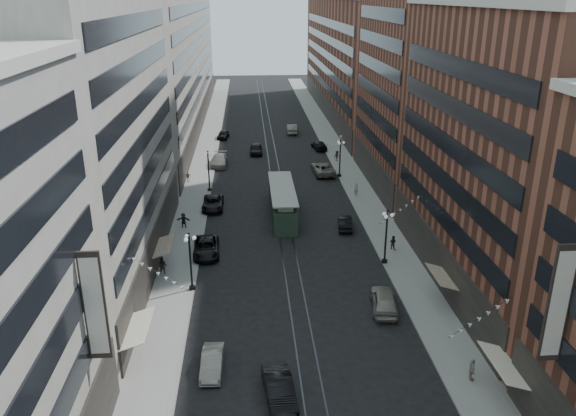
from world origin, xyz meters
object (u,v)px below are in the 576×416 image
object	(u,v)px
lamppost_se_far	(386,235)
lamppost_se_mid	(340,157)
car_12	(319,145)
lamppost_sw_mid	(209,170)
car_8	(219,160)
pedestrian_6	(188,177)
car_14	(292,129)
car_10	(345,223)
pedestrian_2	(163,266)
pedestrian_8	(356,189)
pedestrian_7	(393,242)
pedestrian_5	(184,220)
car_4	(384,300)
car_13	(256,149)
car_11	(323,168)
car_5	(279,389)
car_2	(206,247)
streetcar	(282,203)
car_1	(212,362)
lamppost_sw_far	(190,259)
pedestrian_9	(337,156)
pedestrian_4	(472,370)
car_7	(213,203)

from	to	relation	value
lamppost_se_far	lamppost_se_mid	world-z (taller)	same
car_12	lamppost_sw_mid	bearing A→B (deg)	42.65
car_8	pedestrian_6	size ratio (longest dim) A/B	3.80
car_14	car_10	bearing A→B (deg)	94.92
pedestrian_2	pedestrian_8	xyz separation A→B (m)	(22.22, 20.59, 0.01)
car_14	pedestrian_7	size ratio (longest dim) A/B	3.46
lamppost_sw_mid	pedestrian_5	bearing A→B (deg)	-99.91
car_4	pedestrian_7	size ratio (longest dim) A/B	3.42
car_4	car_13	distance (m)	50.93
car_10	pedestrian_7	world-z (taller)	pedestrian_7
lamppost_sw_mid	car_11	bearing A→B (deg)	22.35
car_5	car_8	bearing A→B (deg)	89.82
car_13	car_4	bearing A→B (deg)	-77.88
car_2	car_12	size ratio (longest dim) A/B	1.14
car_2	pedestrian_6	xyz separation A→B (m)	(-3.98, 23.54, 0.15)
car_2	car_8	distance (m)	31.70
pedestrian_5	car_11	bearing A→B (deg)	52.89
pedestrian_6	car_10	bearing A→B (deg)	140.38
streetcar	car_1	bearing A→B (deg)	-103.14
lamppost_sw_far	pedestrian_9	world-z (taller)	lamppost_sw_far
pedestrian_4	car_12	bearing A→B (deg)	9.19
car_4	pedestrian_4	xyz separation A→B (m)	(3.77, -9.75, 0.12)
lamppost_se_mid	car_14	distance (m)	28.30
car_5	car_11	xyz separation A→B (m)	(9.29, 48.65, 0.04)
pedestrian_2	car_12	bearing A→B (deg)	74.41
pedestrian_9	lamppost_se_mid	bearing A→B (deg)	-116.92
car_10	car_8	bearing A→B (deg)	-52.55
lamppost_sw_mid	car_5	size ratio (longest dim) A/B	1.10
lamppost_se_far	car_8	bearing A→B (deg)	116.61
car_11	car_12	distance (m)	14.09
pedestrian_2	car_14	size ratio (longest dim) A/B	0.33
car_14	car_4	bearing A→B (deg)	94.47
lamppost_sw_far	car_7	xyz separation A→B (m)	(0.80, 20.44, -2.34)
lamppost_sw_far	pedestrian_8	size ratio (longest dim) A/B	3.19
lamppost_sw_mid	car_4	xyz separation A→B (m)	(16.35, -31.40, -2.22)
car_4	car_10	bearing A→B (deg)	-80.96
lamppost_sw_far	car_4	xyz separation A→B (m)	(16.35, -4.40, -2.22)
car_1	pedestrian_5	xyz separation A→B (m)	(-4.58, 26.14, 0.30)
lamppost_sw_far	car_2	size ratio (longest dim) A/B	0.99
lamppost_sw_mid	car_10	bearing A→B (deg)	-40.98
car_7	pedestrian_5	size ratio (longest dim) A/B	3.21
car_11	car_12	xyz separation A→B (m)	(1.18, 14.04, -0.15)
streetcar	car_4	xyz separation A→B (m)	(7.15, -21.89, -0.77)
car_1	car_14	size ratio (longest dim) A/B	0.80
car_13	pedestrian_9	world-z (taller)	pedestrian_9
car_7	car_10	xyz separation A→B (m)	(15.20, -7.34, -0.04)
car_10	car_13	xyz separation A→B (m)	(-9.39, 32.49, 0.13)
lamppost_sw_mid	car_10	distance (m)	21.33
car_5	pedestrian_8	distance (m)	40.60
lamppost_se_mid	pedestrian_6	xyz separation A→B (m)	(-21.58, -1.04, -2.17)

